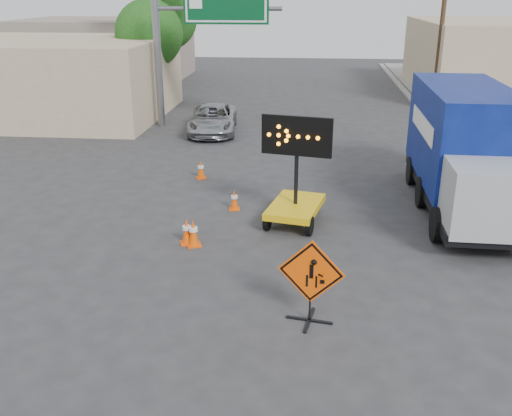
# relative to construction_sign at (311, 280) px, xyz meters

# --- Properties ---
(ground) EXTENTS (100.00, 100.00, 0.00)m
(ground) POSITION_rel_construction_sign_xyz_m (-1.15, -0.38, -0.96)
(ground) COLOR #2D2D30
(ground) RESTS_ON ground
(curb_right) EXTENTS (0.40, 60.00, 0.12)m
(curb_right) POSITION_rel_construction_sign_xyz_m (6.05, 14.62, -0.90)
(curb_right) COLOR gray
(curb_right) RESTS_ON ground
(sidewalk_right) EXTENTS (4.00, 60.00, 0.15)m
(sidewalk_right) POSITION_rel_construction_sign_xyz_m (8.35, 14.62, -0.88)
(sidewalk_right) COLOR gray
(sidewalk_right) RESTS_ON ground
(storefront_left_near) EXTENTS (14.00, 10.00, 4.00)m
(storefront_left_near) POSITION_rel_construction_sign_xyz_m (-15.15, 19.62, 1.04)
(storefront_left_near) COLOR #C5AE8E
(storefront_left_near) RESTS_ON ground
(storefront_left_far) EXTENTS (12.00, 10.00, 4.40)m
(storefront_left_far) POSITION_rel_construction_sign_xyz_m (-16.15, 33.62, 1.24)
(storefront_left_far) COLOR gray
(storefront_left_far) RESTS_ON ground
(building_right_far) EXTENTS (10.00, 14.00, 4.60)m
(building_right_far) POSITION_rel_construction_sign_xyz_m (11.85, 29.62, 1.34)
(building_right_far) COLOR #C5AE8E
(building_right_far) RESTS_ON ground
(highway_gantry) EXTENTS (6.18, 0.38, 6.90)m
(highway_gantry) POSITION_rel_construction_sign_xyz_m (-5.58, 17.57, 4.11)
(highway_gantry) COLOR slate
(highway_gantry) RESTS_ON ground
(utility_pole_far) EXTENTS (1.80, 0.26, 9.00)m
(utility_pole_far) POSITION_rel_construction_sign_xyz_m (6.85, 23.62, 3.73)
(utility_pole_far) COLOR #49361F
(utility_pole_far) RESTS_ON ground
(tree_left_near) EXTENTS (3.71, 3.71, 6.03)m
(tree_left_near) POSITION_rel_construction_sign_xyz_m (-9.15, 21.62, 3.21)
(tree_left_near) COLOR #49361F
(tree_left_near) RESTS_ON ground
(tree_left_far) EXTENTS (4.10, 4.10, 6.66)m
(tree_left_far) POSITION_rel_construction_sign_xyz_m (-10.15, 29.62, 3.64)
(tree_left_far) COLOR #49361F
(tree_left_far) RESTS_ON ground
(construction_sign) EXTENTS (1.35, 0.96, 1.82)m
(construction_sign) POSITION_rel_construction_sign_xyz_m (0.00, 0.00, 0.00)
(construction_sign) COLOR black
(construction_sign) RESTS_ON ground
(arrow_board) EXTENTS (1.98, 2.45, 3.17)m
(arrow_board) POSITION_rel_construction_sign_xyz_m (-0.48, 5.32, -0.25)
(arrow_board) COLOR #E6B80C
(arrow_board) RESTS_ON ground
(pickup_truck) EXTENTS (2.62, 4.88, 1.30)m
(pickup_truck) POSITION_rel_construction_sign_xyz_m (-4.81, 16.33, -0.30)
(pickup_truck) COLOR #A6A7AD
(pickup_truck) RESTS_ON ground
(box_truck) EXTENTS (2.60, 7.81, 3.69)m
(box_truck) POSITION_rel_construction_sign_xyz_m (4.52, 7.01, 0.72)
(box_truck) COLOR black
(box_truck) RESTS_ON ground
(cone_a) EXTENTS (0.49, 0.49, 0.74)m
(cone_a) POSITION_rel_construction_sign_xyz_m (-3.12, 3.44, -0.59)
(cone_a) COLOR #FB5105
(cone_a) RESTS_ON ground
(cone_b) EXTENTS (0.47, 0.47, 0.72)m
(cone_b) POSITION_rel_construction_sign_xyz_m (-3.32, 3.55, -0.60)
(cone_b) COLOR #FB5105
(cone_b) RESTS_ON ground
(cone_c) EXTENTS (0.36, 0.36, 0.64)m
(cone_c) POSITION_rel_construction_sign_xyz_m (-2.40, 6.23, -0.63)
(cone_c) COLOR #FB5105
(cone_c) RESTS_ON ground
(cone_d) EXTENTS (0.44, 0.44, 0.67)m
(cone_d) POSITION_rel_construction_sign_xyz_m (-4.03, 9.25, -0.62)
(cone_d) COLOR #FB5105
(cone_d) RESTS_ON ground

